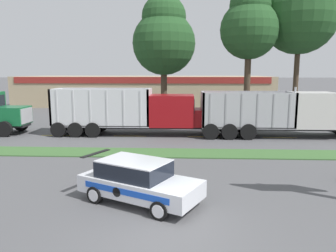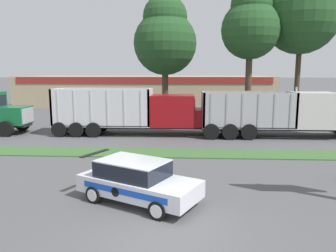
{
  "view_description": "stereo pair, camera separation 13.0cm",
  "coord_description": "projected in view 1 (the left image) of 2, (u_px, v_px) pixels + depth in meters",
  "views": [
    {
      "loc": [
        0.6,
        -8.69,
        4.59
      ],
      "look_at": [
        -0.22,
        8.53,
        1.77
      ],
      "focal_mm": 35.0,
      "sensor_mm": 36.0,
      "label": 1
    },
    {
      "loc": [
        0.73,
        -8.68,
        4.59
      ],
      "look_at": [
        -0.22,
        8.53,
        1.77
      ],
      "focal_mm": 35.0,
      "sensor_mm": 36.0,
      "label": 2
    }
  ],
  "objects": [
    {
      "name": "ground_plane",
      "position": [
        161.0,
        235.0,
        9.34
      ],
      "size": [
        600.0,
        600.0,
        0.0
      ],
      "primitive_type": "plane",
      "color": "#515154"
    },
    {
      "name": "grass_verge",
      "position": [
        173.0,
        153.0,
        18.75
      ],
      "size": [
        120.0,
        2.14,
        0.06
      ],
      "primitive_type": "cube",
      "color": "#3D6633",
      "rests_on": "ground_plane"
    },
    {
      "name": "centre_line_3",
      "position": [
        57.0,
        135.0,
        24.15
      ],
      "size": [
        2.4,
        0.14,
        0.01
      ],
      "primitive_type": "cube",
      "color": "yellow",
      "rests_on": "ground_plane"
    },
    {
      "name": "centre_line_4",
      "position": [
        130.0,
        136.0,
        23.9
      ],
      "size": [
        2.4,
        0.14,
        0.01
      ],
      "primitive_type": "cube",
      "color": "yellow",
      "rests_on": "ground_plane"
    },
    {
      "name": "centre_line_5",
      "position": [
        204.0,
        137.0,
        23.65
      ],
      "size": [
        2.4,
        0.14,
        0.01
      ],
      "primitive_type": "cube",
      "color": "yellow",
      "rests_on": "ground_plane"
    },
    {
      "name": "centre_line_6",
      "position": [
        280.0,
        137.0,
        23.4
      ],
      "size": [
        2.4,
        0.14,
        0.01
      ],
      "primitive_type": "cube",
      "color": "yellow",
      "rests_on": "ground_plane"
    },
    {
      "name": "dump_truck_lead",
      "position": [
        296.0,
        114.0,
        23.36
      ],
      "size": [
        11.5,
        2.73,
        3.62
      ],
      "color": "black",
      "rests_on": "ground_plane"
    },
    {
      "name": "dump_truck_far_right",
      "position": [
        153.0,
        114.0,
        24.2
      ],
      "size": [
        12.74,
        2.77,
        3.43
      ],
      "color": "black",
      "rests_on": "ground_plane"
    },
    {
      "name": "rally_car",
      "position": [
        138.0,
        181.0,
        11.66
      ],
      "size": [
        4.69,
        3.62,
        1.55
      ],
      "color": "silver",
      "rests_on": "ground_plane"
    },
    {
      "name": "store_building_backdrop",
      "position": [
        146.0,
        90.0,
        47.75
      ],
      "size": [
        34.64,
        12.1,
        4.07
      ],
      "color": "tan",
      "rests_on": "ground_plane"
    },
    {
      "name": "tree_behind_centre",
      "position": [
        300.0,
        9.0,
        28.23
      ],
      "size": [
        6.5,
        6.5,
        14.27
      ],
      "color": "#473828",
      "rests_on": "ground_plane"
    },
    {
      "name": "tree_behind_right",
      "position": [
        249.0,
        25.0,
        27.44
      ],
      "size": [
        4.9,
        4.9,
        11.8
      ],
      "color": "#473828",
      "rests_on": "ground_plane"
    },
    {
      "name": "tree_behind_far_right",
      "position": [
        164.0,
        37.0,
        31.11
      ],
      "size": [
        6.01,
        6.01,
        11.85
      ],
      "color": "#473828",
      "rests_on": "ground_plane"
    }
  ]
}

